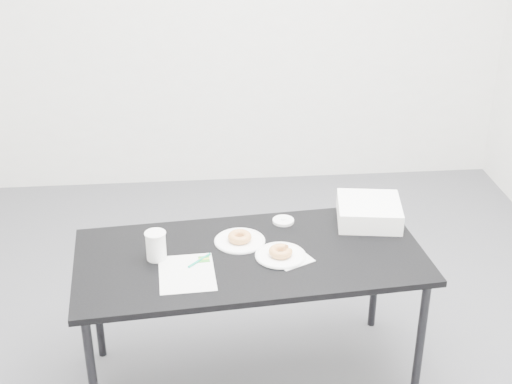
{
  "coord_description": "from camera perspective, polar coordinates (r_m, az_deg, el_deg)",
  "views": [
    {
      "loc": [
        -0.16,
        -2.75,
        2.25
      ],
      "look_at": [
        0.09,
        0.02,
        0.87
      ],
      "focal_mm": 50.0,
      "sensor_mm": 36.0,
      "label": 1
    }
  ],
  "objects": [
    {
      "name": "floor",
      "position": [
        3.56,
        -1.44,
        -12.88
      ],
      "size": [
        4.0,
        4.0,
        0.0
      ],
      "primitive_type": "plane",
      "color": "#46464A",
      "rests_on": "ground"
    },
    {
      "name": "table",
      "position": [
        3.06,
        -0.46,
        -5.79
      ],
      "size": [
        1.53,
        0.81,
        0.67
      ],
      "rotation": [
        0.0,
        0.0,
        0.09
      ],
      "color": "black",
      "rests_on": "floor"
    },
    {
      "name": "scorecard",
      "position": [
        2.92,
        -5.56,
        -6.48
      ],
      "size": [
        0.24,
        0.3,
        0.0
      ],
      "primitive_type": "cube",
      "rotation": [
        0.0,
        0.0,
        0.05
      ],
      "color": "white",
      "rests_on": "table"
    },
    {
      "name": "logo_patch",
      "position": [
        3.0,
        -4.18,
        -5.39
      ],
      "size": [
        0.05,
        0.05,
        0.0
      ],
      "primitive_type": "cube",
      "rotation": [
        0.0,
        0.0,
        0.05
      ],
      "color": "green",
      "rests_on": "scorecard"
    },
    {
      "name": "pen",
      "position": [
        2.98,
        -4.55,
        -5.47
      ],
      "size": [
        0.1,
        0.1,
        0.01
      ],
      "primitive_type": "cylinder",
      "rotation": [
        0.0,
        1.57,
        0.81
      ],
      "color": "#0E9C74",
      "rests_on": "scorecard"
    },
    {
      "name": "napkin",
      "position": [
        3.0,
        2.81,
        -5.29
      ],
      "size": [
        0.2,
        0.2,
        0.0
      ],
      "primitive_type": "cube",
      "rotation": [
        0.0,
        0.0,
        0.47
      ],
      "color": "white",
      "rests_on": "table"
    },
    {
      "name": "plate_near",
      "position": [
        3.01,
        1.98,
        -5.1
      ],
      "size": [
        0.21,
        0.21,
        0.01
      ],
      "primitive_type": "cylinder",
      "color": "white",
      "rests_on": "napkin"
    },
    {
      "name": "donut_near",
      "position": [
        3.0,
        1.98,
        -4.78
      ],
      "size": [
        0.13,
        0.13,
        0.03
      ],
      "primitive_type": "torus",
      "rotation": [
        0.0,
        0.0,
        0.33
      ],
      "color": "#D18242",
      "rests_on": "plate_near"
    },
    {
      "name": "plate_far",
      "position": [
        3.12,
        -1.31,
        -3.93
      ],
      "size": [
        0.22,
        0.22,
        0.01
      ],
      "primitive_type": "cylinder",
      "color": "white",
      "rests_on": "table"
    },
    {
      "name": "donut_far",
      "position": [
        3.11,
        -1.31,
        -3.61
      ],
      "size": [
        0.13,
        0.13,
        0.03
      ],
      "primitive_type": "torus",
      "rotation": [
        0.0,
        0.0,
        -0.3
      ],
      "color": "#D18242",
      "rests_on": "plate_far"
    },
    {
      "name": "coffee_cup",
      "position": [
        3.0,
        -8.01,
        -4.26
      ],
      "size": [
        0.08,
        0.08,
        0.13
      ],
      "primitive_type": "cylinder",
      "color": "white",
      "rests_on": "table"
    },
    {
      "name": "cup_lid",
      "position": [
        3.27,
        2.2,
        -2.32
      ],
      "size": [
        0.1,
        0.1,
        0.01
      ],
      "primitive_type": "cylinder",
      "color": "white",
      "rests_on": "table"
    },
    {
      "name": "bakery_box",
      "position": [
        3.3,
        9.02,
        -1.56
      ],
      "size": [
        0.32,
        0.32,
        0.09
      ],
      "primitive_type": "cube",
      "rotation": [
        0.0,
        0.0,
        -0.15
      ],
      "color": "white",
      "rests_on": "table"
    }
  ]
}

